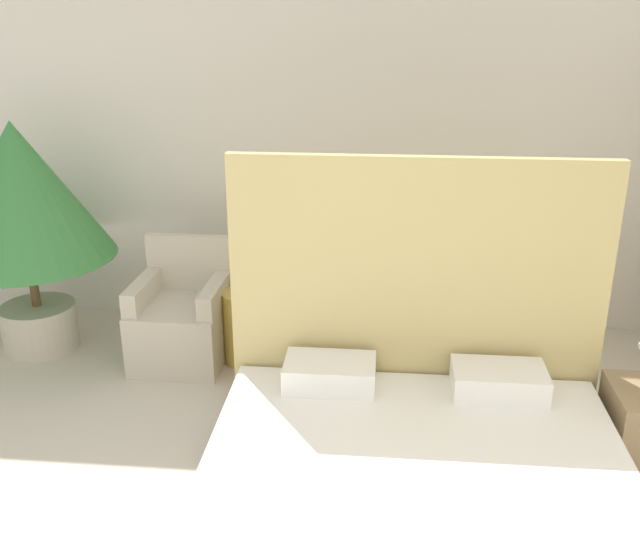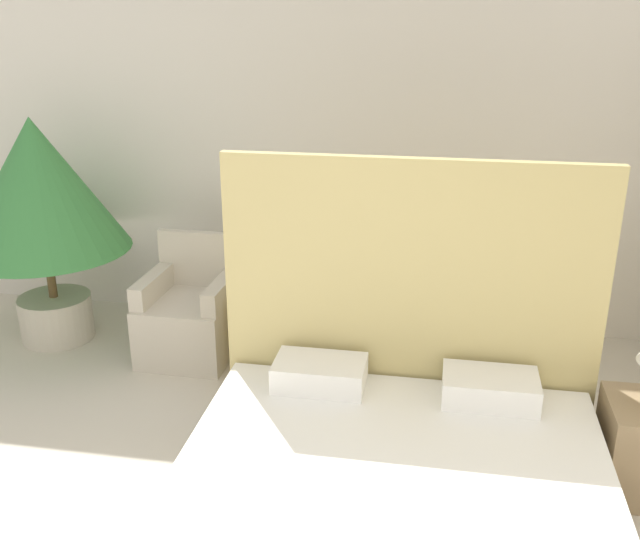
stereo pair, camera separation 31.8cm
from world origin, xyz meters
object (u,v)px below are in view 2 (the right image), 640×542
Objects in this scene: bed at (391,500)px; armchair_near_window_left at (190,319)px; potted_palm at (39,194)px; side_table at (252,324)px; armchair_near_window_right at (314,328)px.

bed is 2.24m from armchair_near_window_left.
potted_palm is at bearing 176.90° from armchair_near_window_left.
bed is at bearing -46.73° from armchair_near_window_left.
potted_palm is 3.19× the size of side_table.
bed is 2.49× the size of armchair_near_window_left.
potted_palm reaches higher than bed.
armchair_near_window_left is 0.43m from side_table.
potted_palm is (-1.90, 0.08, 0.80)m from armchair_near_window_right.
armchair_near_window_left is at bearing 132.02° from bed.
armchair_near_window_right is (-0.64, 1.66, -0.01)m from bed.
bed is 2.49× the size of armchair_near_window_right.
side_table is at bearing 173.42° from armchair_near_window_right.
side_table is (1.47, -0.06, -0.82)m from potted_palm.
side_table is (-1.07, 1.68, -0.03)m from bed.
bed is 4.02× the size of side_table.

